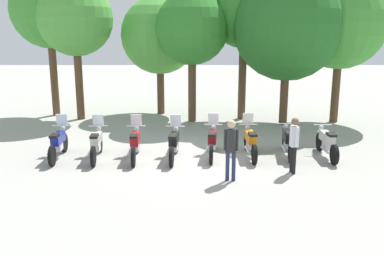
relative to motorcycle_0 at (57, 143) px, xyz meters
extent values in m
plane|color=#9E9B93|center=(4.40, 0.00, -0.52)|extent=(80.00, 80.00, 0.00)
cylinder|color=black|center=(-0.04, 0.73, -0.20)|extent=(0.14, 0.64, 0.64)
cylinder|color=black|center=(0.05, -0.82, -0.20)|extent=(0.14, 0.64, 0.64)
cube|color=silver|center=(-0.04, 0.73, 0.14)|extent=(0.14, 0.37, 0.04)
cube|color=navy|center=(0.00, 0.01, 0.15)|extent=(0.32, 0.96, 0.30)
cube|color=silver|center=(0.01, -0.04, -0.12)|extent=(0.24, 0.41, 0.24)
cube|color=black|center=(0.03, -0.39, 0.34)|extent=(0.27, 0.45, 0.08)
cylinder|color=silver|center=(-0.03, 0.64, 0.12)|extent=(0.06, 0.23, 0.64)
cylinder|color=silver|center=(-0.03, 0.55, 0.45)|extent=(0.62, 0.07, 0.04)
sphere|color=silver|center=(-0.04, 0.68, 0.33)|extent=(0.17, 0.17, 0.16)
cylinder|color=silver|center=(-0.14, -0.35, -0.18)|extent=(0.11, 0.70, 0.07)
cube|color=silver|center=(-0.03, 0.61, 0.65)|extent=(0.37, 0.15, 0.39)
cylinder|color=black|center=(1.20, 0.68, -0.20)|extent=(0.15, 0.65, 0.64)
cylinder|color=black|center=(1.33, -0.87, -0.20)|extent=(0.15, 0.65, 0.64)
cube|color=silver|center=(1.20, 0.68, 0.14)|extent=(0.15, 0.37, 0.04)
cube|color=silver|center=(1.26, -0.05, 0.15)|extent=(0.34, 0.97, 0.30)
cube|color=silver|center=(1.26, -0.10, -0.12)|extent=(0.25, 0.42, 0.24)
cube|color=black|center=(1.29, -0.44, 0.34)|extent=(0.28, 0.46, 0.08)
cylinder|color=silver|center=(1.20, 0.59, 0.12)|extent=(0.07, 0.23, 0.64)
cylinder|color=silver|center=(1.21, 0.50, 0.45)|extent=(0.62, 0.09, 0.04)
sphere|color=silver|center=(1.20, 0.63, 0.33)|extent=(0.17, 0.17, 0.16)
cylinder|color=silver|center=(1.13, -0.41, -0.18)|extent=(0.13, 0.70, 0.07)
cube|color=silver|center=(1.21, 0.56, 0.65)|extent=(0.37, 0.16, 0.39)
cylinder|color=black|center=(2.48, 0.68, -0.20)|extent=(0.13, 0.64, 0.64)
cylinder|color=black|center=(2.56, -0.86, -0.20)|extent=(0.13, 0.64, 0.64)
cube|color=silver|center=(2.48, 0.68, 0.14)|extent=(0.14, 0.37, 0.04)
cube|color=red|center=(2.52, -0.04, 0.15)|extent=(0.31, 0.96, 0.30)
cube|color=silver|center=(2.52, -0.09, -0.12)|extent=(0.24, 0.41, 0.24)
cube|color=black|center=(2.54, -0.44, 0.34)|extent=(0.26, 0.45, 0.08)
cylinder|color=silver|center=(2.48, 0.59, 0.12)|extent=(0.06, 0.23, 0.64)
cylinder|color=silver|center=(2.49, 0.50, 0.45)|extent=(0.62, 0.07, 0.04)
sphere|color=silver|center=(2.48, 0.63, 0.33)|extent=(0.17, 0.17, 0.16)
cylinder|color=silver|center=(2.37, -0.40, -0.18)|extent=(0.11, 0.70, 0.07)
cube|color=silver|center=(2.49, 0.56, 0.65)|extent=(0.37, 0.15, 0.39)
cylinder|color=black|center=(3.82, 0.66, -0.20)|extent=(0.14, 0.64, 0.64)
cylinder|color=black|center=(3.73, -0.89, -0.20)|extent=(0.14, 0.64, 0.64)
cube|color=silver|center=(3.82, 0.66, 0.14)|extent=(0.14, 0.37, 0.04)
cube|color=black|center=(3.78, -0.07, 0.15)|extent=(0.31, 0.96, 0.30)
cube|color=silver|center=(3.78, -0.12, -0.12)|extent=(0.24, 0.41, 0.24)
cube|color=black|center=(3.76, -0.47, 0.34)|extent=(0.26, 0.45, 0.08)
cylinder|color=silver|center=(3.82, 0.57, 0.12)|extent=(0.06, 0.23, 0.64)
cylinder|color=silver|center=(3.81, 0.48, 0.45)|extent=(0.62, 0.07, 0.04)
sphere|color=silver|center=(3.82, 0.61, 0.33)|extent=(0.17, 0.17, 0.16)
cylinder|color=silver|center=(3.60, -0.41, -0.18)|extent=(0.11, 0.70, 0.07)
cube|color=silver|center=(3.81, 0.54, 0.65)|extent=(0.37, 0.15, 0.39)
cylinder|color=black|center=(5.10, 0.93, -0.20)|extent=(0.16, 0.65, 0.64)
cylinder|color=black|center=(4.96, -0.62, -0.20)|extent=(0.16, 0.65, 0.64)
cube|color=silver|center=(5.10, 0.93, 0.14)|extent=(0.15, 0.37, 0.04)
cube|color=maroon|center=(5.04, 0.20, 0.15)|extent=(0.34, 0.97, 0.30)
cube|color=silver|center=(5.03, 0.15, -0.12)|extent=(0.25, 0.42, 0.24)
cube|color=black|center=(5.00, -0.20, 0.34)|extent=(0.28, 0.46, 0.08)
cylinder|color=silver|center=(5.09, 0.84, 0.12)|extent=(0.07, 0.23, 0.64)
cylinder|color=silver|center=(5.09, 0.75, 0.45)|extent=(0.62, 0.09, 0.04)
sphere|color=silver|center=(5.10, 0.88, 0.33)|extent=(0.17, 0.17, 0.16)
cylinder|color=silver|center=(4.85, -0.13, -0.18)|extent=(0.13, 0.70, 0.07)
cube|color=silver|center=(5.09, 0.81, 0.65)|extent=(0.37, 0.16, 0.39)
cylinder|color=black|center=(6.27, 0.92, -0.20)|extent=(0.12, 0.64, 0.64)
cylinder|color=black|center=(6.31, -0.63, -0.20)|extent=(0.12, 0.64, 0.64)
cube|color=silver|center=(6.27, 0.92, 0.14)|extent=(0.13, 0.36, 0.04)
cube|color=orange|center=(6.29, 0.20, 0.15)|extent=(0.28, 0.96, 0.30)
cube|color=silver|center=(6.29, 0.15, -0.12)|extent=(0.23, 0.41, 0.24)
cube|color=black|center=(6.30, -0.20, 0.34)|extent=(0.25, 0.45, 0.08)
cylinder|color=silver|center=(6.27, 0.83, 0.12)|extent=(0.06, 0.23, 0.64)
cylinder|color=silver|center=(6.28, 0.74, 0.45)|extent=(0.62, 0.05, 0.04)
sphere|color=silver|center=(6.27, 0.87, 0.33)|extent=(0.16, 0.16, 0.16)
cylinder|color=silver|center=(6.14, -0.16, -0.18)|extent=(0.09, 0.70, 0.07)
cube|color=silver|center=(6.27, 0.80, 0.65)|extent=(0.36, 0.14, 0.39)
cylinder|color=black|center=(7.62, 1.03, -0.20)|extent=(0.16, 0.65, 0.64)
cylinder|color=black|center=(7.47, -0.51, -0.20)|extent=(0.16, 0.65, 0.64)
cube|color=silver|center=(7.62, 1.03, 0.14)|extent=(0.15, 0.37, 0.04)
cube|color=black|center=(7.55, 0.31, 0.15)|extent=(0.35, 0.97, 0.30)
cube|color=silver|center=(7.55, 0.26, -0.12)|extent=(0.26, 0.42, 0.24)
cube|color=black|center=(7.51, -0.09, 0.34)|extent=(0.28, 0.46, 0.08)
cylinder|color=silver|center=(7.61, 0.94, 0.12)|extent=(0.07, 0.23, 0.64)
cylinder|color=silver|center=(7.61, 0.85, 0.45)|extent=(0.62, 0.10, 0.04)
sphere|color=silver|center=(7.62, 0.98, 0.33)|extent=(0.17, 0.17, 0.16)
cylinder|color=silver|center=(7.36, -0.03, -0.18)|extent=(0.14, 0.70, 0.07)
cylinder|color=black|center=(8.81, 0.88, -0.20)|extent=(0.11, 0.64, 0.64)
cylinder|color=black|center=(8.80, -0.67, -0.20)|extent=(0.11, 0.64, 0.64)
cube|color=silver|center=(8.81, 0.88, 0.14)|extent=(0.12, 0.36, 0.04)
cube|color=silver|center=(8.81, 0.15, 0.15)|extent=(0.27, 0.95, 0.30)
cube|color=silver|center=(8.80, 0.10, -0.12)|extent=(0.22, 0.40, 0.24)
cube|color=black|center=(8.80, -0.25, 0.34)|extent=(0.24, 0.44, 0.08)
cylinder|color=silver|center=(8.81, 0.79, 0.12)|extent=(0.05, 0.23, 0.64)
cylinder|color=silver|center=(8.81, 0.70, 0.45)|extent=(0.62, 0.04, 0.04)
sphere|color=silver|center=(8.81, 0.83, 0.33)|extent=(0.16, 0.16, 0.16)
cylinder|color=silver|center=(8.64, -0.19, -0.18)|extent=(0.08, 0.70, 0.07)
cylinder|color=black|center=(7.33, -1.55, -0.11)|extent=(0.12, 0.12, 0.81)
cylinder|color=black|center=(7.30, -1.38, -0.11)|extent=(0.12, 0.12, 0.81)
cube|color=silver|center=(7.31, -1.46, 0.59)|extent=(0.23, 0.25, 0.60)
cylinder|color=silver|center=(7.34, -1.62, 0.61)|extent=(0.09, 0.09, 0.57)
cylinder|color=silver|center=(7.29, -1.30, 0.61)|extent=(0.09, 0.09, 0.57)
sphere|color=brown|center=(7.31, -1.46, 1.03)|extent=(0.25, 0.25, 0.22)
cylinder|color=#232D4C|center=(5.51, -2.11, -0.10)|extent=(0.12, 0.12, 0.84)
cylinder|color=#232D4C|center=(5.35, -2.09, -0.10)|extent=(0.12, 0.12, 0.84)
cube|color=#262628|center=(5.43, -2.10, 0.64)|extent=(0.24, 0.23, 0.63)
cylinder|color=#262628|center=(5.59, -2.12, 0.65)|extent=(0.09, 0.09, 0.60)
cylinder|color=#262628|center=(5.27, -2.08, 0.65)|extent=(0.09, 0.09, 0.60)
sphere|color=#DBAD89|center=(5.43, -2.10, 1.09)|extent=(0.25, 0.25, 0.23)
cylinder|color=brown|center=(-2.43, 7.29, 1.39)|extent=(0.36, 0.36, 3.81)
sphere|color=#3D8E33|center=(-2.43, 7.29, 4.56)|extent=(3.61, 3.61, 3.61)
cylinder|color=brown|center=(-0.95, 6.33, 1.22)|extent=(0.36, 0.36, 3.47)
sphere|color=#4C9E3D|center=(-0.95, 6.33, 4.15)|extent=(3.43, 3.43, 3.43)
cylinder|color=brown|center=(2.78, 7.68, 0.77)|extent=(0.36, 0.36, 2.58)
sphere|color=#4C9E3D|center=(2.78, 7.68, 3.39)|extent=(3.79, 3.79, 3.79)
cylinder|color=brown|center=(4.37, 5.78, 1.03)|extent=(0.36, 0.36, 3.09)
sphere|color=#2D7A28|center=(4.37, 5.78, 3.72)|extent=(3.26, 3.26, 3.26)
cylinder|color=brown|center=(6.73, 6.41, 1.40)|extent=(0.36, 0.36, 3.83)
sphere|color=#2D7A28|center=(6.73, 6.41, 4.49)|extent=(3.38, 3.38, 3.38)
cylinder|color=brown|center=(8.46, 5.17, 0.82)|extent=(0.36, 0.36, 2.67)
sphere|color=#236623|center=(8.46, 5.17, 3.81)|extent=(4.73, 4.73, 4.73)
cylinder|color=brown|center=(10.91, 5.68, 0.99)|extent=(0.36, 0.36, 3.02)
sphere|color=#3D8E33|center=(10.91, 5.68, 3.90)|extent=(4.00, 4.00, 4.00)
camera|label=1|loc=(4.36, -12.91, 3.50)|focal=38.41mm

